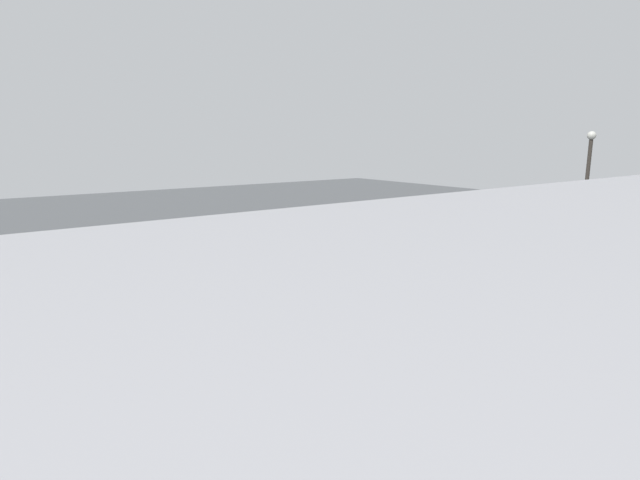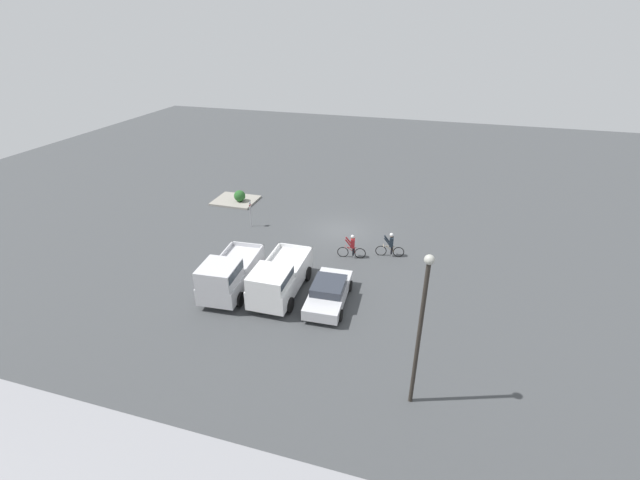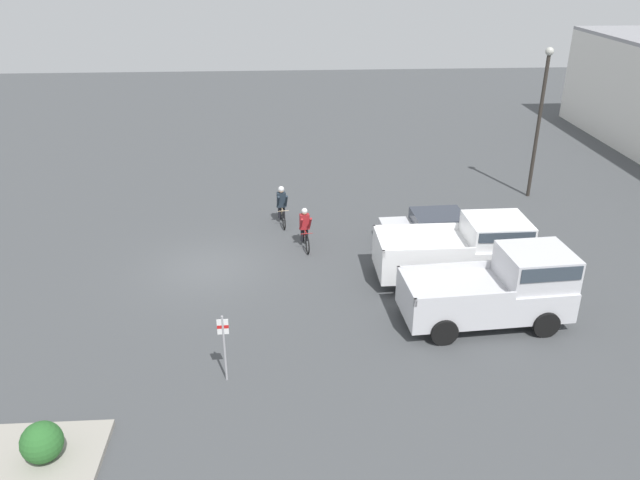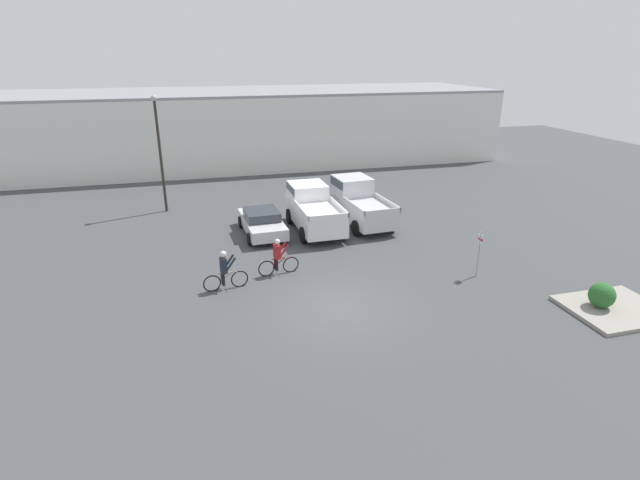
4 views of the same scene
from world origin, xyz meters
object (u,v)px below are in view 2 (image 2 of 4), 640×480
(sedan_0, at_px, (329,292))
(fire_lane_sign, at_px, (250,211))
(cyclist_1, at_px, (391,245))
(lamppost, at_px, (421,322))
(pickup_truck_0, at_px, (278,278))
(pickup_truck_1, at_px, (228,274))
(shrub, at_px, (240,196))
(cyclist_0, at_px, (352,246))

(sedan_0, height_order, fire_lane_sign, fire_lane_sign)
(cyclist_1, distance_m, fire_lane_sign, 10.60)
(sedan_0, bearing_deg, lamppost, 131.86)
(pickup_truck_0, relative_size, lamppost, 0.76)
(pickup_truck_0, xyz_separation_m, pickup_truck_1, (2.77, 0.46, 0.04))
(shrub, bearing_deg, cyclist_0, 150.02)
(cyclist_1, bearing_deg, pickup_truck_0, 49.79)
(fire_lane_sign, bearing_deg, cyclist_0, 163.28)
(sedan_0, relative_size, cyclist_0, 2.42)
(cyclist_1, bearing_deg, shrub, -22.28)
(fire_lane_sign, relative_size, shrub, 2.14)
(pickup_truck_1, distance_m, shrub, 13.21)
(sedan_0, relative_size, fire_lane_sign, 2.19)
(pickup_truck_1, height_order, lamppost, lamppost)
(sedan_0, xyz_separation_m, fire_lane_sign, (8.03, -7.62, 0.56))
(sedan_0, bearing_deg, cyclist_0, -91.34)
(sedan_0, xyz_separation_m, cyclist_1, (-2.45, -6.05, 0.17))
(fire_lane_sign, bearing_deg, sedan_0, 136.48)
(sedan_0, xyz_separation_m, pickup_truck_1, (5.57, 0.62, 0.53))
(shrub, bearing_deg, cyclist_1, 157.72)
(pickup_truck_1, relative_size, lamppost, 0.77)
(fire_lane_sign, bearing_deg, shrub, -54.16)
(cyclist_0, xyz_separation_m, fire_lane_sign, (8.15, -2.45, 0.43))
(cyclist_0, distance_m, lamppost, 12.16)
(fire_lane_sign, distance_m, lamppost, 18.67)
(lamppost, bearing_deg, cyclist_0, -65.72)
(lamppost, distance_m, shrub, 23.43)
(pickup_truck_1, bearing_deg, sedan_0, -173.64)
(sedan_0, relative_size, cyclist_1, 2.40)
(pickup_truck_0, bearing_deg, shrub, -55.44)
(sedan_0, xyz_separation_m, shrub, (10.82, -11.49, -0.05))
(pickup_truck_1, distance_m, fire_lane_sign, 8.60)
(shrub, bearing_deg, sedan_0, 133.28)
(cyclist_1, relative_size, lamppost, 0.27)
(fire_lane_sign, bearing_deg, pickup_truck_0, 123.91)
(pickup_truck_0, height_order, shrub, pickup_truck_0)
(pickup_truck_0, relative_size, cyclist_1, 2.81)
(sedan_0, height_order, cyclist_0, cyclist_0)
(sedan_0, height_order, pickup_truck_1, pickup_truck_1)
(pickup_truck_0, xyz_separation_m, cyclist_1, (-5.25, -6.21, -0.32))
(pickup_truck_0, bearing_deg, cyclist_1, -130.21)
(cyclist_1, xyz_separation_m, lamppost, (-2.50, 11.57, 3.13))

